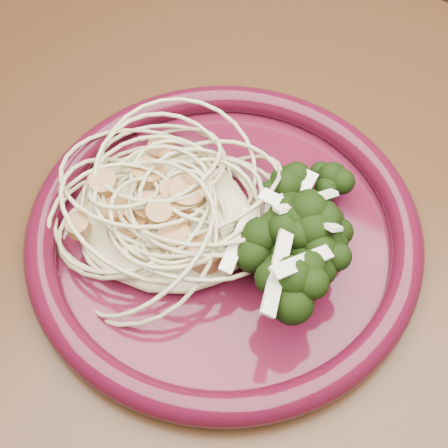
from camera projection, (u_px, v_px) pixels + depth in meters
dining_table at (176, 303)px, 0.56m from camera, size 1.20×0.80×0.75m
dinner_plate at (224, 231)px, 0.48m from camera, size 0.38×0.38×0.03m
spaghetti_pile at (163, 210)px, 0.47m from camera, size 0.18×0.17×0.03m
scallop_cluster at (159, 179)px, 0.44m from camera, size 0.16×0.16×0.04m
broccoli_pile at (302, 230)px, 0.45m from camera, size 0.14×0.17×0.05m
onion_garnish at (307, 203)px, 0.42m from camera, size 0.09×0.11×0.05m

